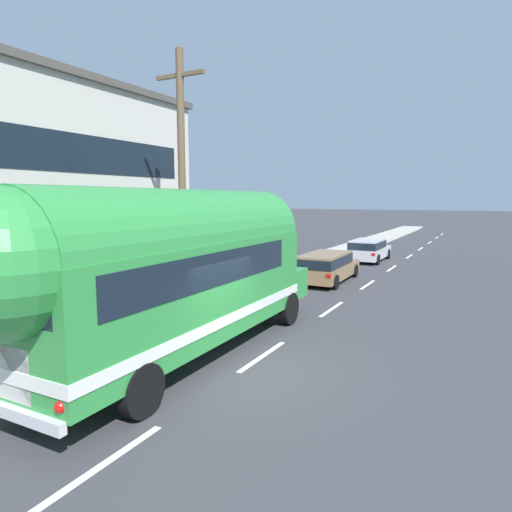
% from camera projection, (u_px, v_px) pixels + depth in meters
% --- Properties ---
extents(ground_plane, '(300.00, 300.00, 0.00)m').
position_uv_depth(ground_plane, '(241.00, 371.00, 10.08)').
color(ground_plane, '#38383D').
extents(lane_markings, '(3.54, 80.00, 0.01)m').
position_uv_depth(lane_markings, '(326.00, 276.00, 22.41)').
color(lane_markings, silver).
rests_on(lane_markings, ground).
extents(sidewalk_slab, '(2.60, 90.00, 0.15)m').
position_uv_depth(sidewalk_slab, '(260.00, 280.00, 21.02)').
color(sidewalk_slab, '#ADA89E').
rests_on(sidewalk_slab, ground).
extents(utility_pole, '(1.80, 0.24, 8.50)m').
position_uv_depth(utility_pole, '(182.00, 182.00, 14.17)').
color(utility_pole, brown).
rests_on(utility_pole, ground).
extents(painted_bus, '(2.69, 11.21, 4.12)m').
position_uv_depth(painted_bus, '(171.00, 268.00, 10.31)').
color(painted_bus, '#2D8C3D').
rests_on(painted_bus, ground).
extents(car_lead, '(2.09, 4.87, 1.37)m').
position_uv_depth(car_lead, '(326.00, 265.00, 20.75)').
color(car_lead, olive).
rests_on(car_lead, ground).
extents(car_second, '(1.95, 4.47, 1.37)m').
position_uv_depth(car_second, '(368.00, 249.00, 27.67)').
color(car_second, silver).
rests_on(car_second, ground).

